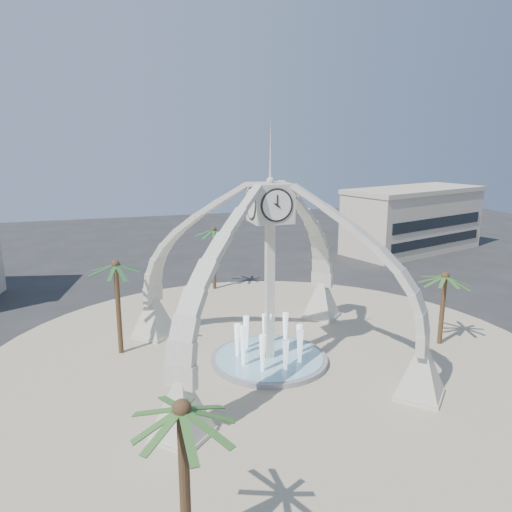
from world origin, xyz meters
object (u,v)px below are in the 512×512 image
object	(u,v)px
clock_tower	(270,272)
fountain	(269,359)
palm_south	(182,411)
palm_north	(213,231)
palm_west	(116,266)
palm_east	(445,277)

from	to	relation	value
clock_tower	fountain	size ratio (longest dim) A/B	2.24
fountain	palm_south	bearing A→B (deg)	-118.48
palm_north	fountain	bearing A→B (deg)	-90.34
palm_west	palm_north	world-z (taller)	palm_west
fountain	palm_north	size ratio (longest dim) A/B	1.16
clock_tower	palm_north	distance (m)	18.00
fountain	palm_west	xyz separation A→B (m)	(-9.69, 4.56, 6.18)
fountain	palm_north	xyz separation A→B (m)	(0.11, 18.00, 5.79)
palm_south	fountain	bearing A→B (deg)	61.52
palm_east	palm_south	distance (m)	25.72
palm_east	clock_tower	bearing A→B (deg)	176.91
clock_tower	fountain	xyz separation A→B (m)	(0.00, 0.00, -6.20)
clock_tower	palm_south	distance (m)	17.06
palm_west	clock_tower	bearing A→B (deg)	-25.18
palm_west	palm_south	xyz separation A→B (m)	(1.56, -19.55, -0.33)
palm_west	palm_south	bearing A→B (deg)	-85.44
palm_east	palm_south	world-z (taller)	palm_south
clock_tower	fountain	world-z (taller)	clock_tower
palm_south	clock_tower	bearing A→B (deg)	61.52
palm_west	palm_east	bearing A→B (deg)	-12.95
clock_tower	palm_east	xyz separation A→B (m)	(13.24, -0.71, -1.26)
fountain	palm_south	distance (m)	18.03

